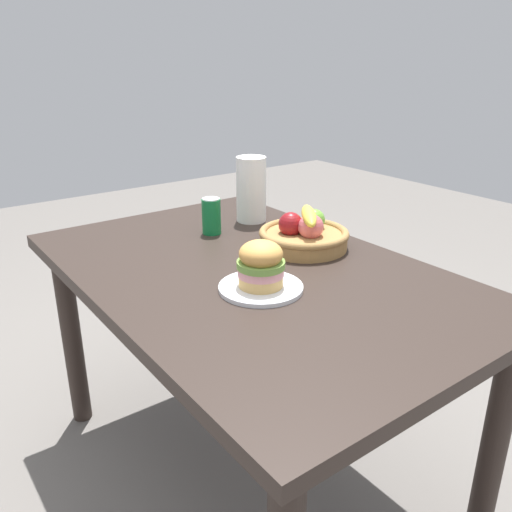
{
  "coord_description": "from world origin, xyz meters",
  "views": [
    {
      "loc": [
        1.15,
        -0.83,
        1.34
      ],
      "look_at": [
        0.06,
        -0.02,
        0.81
      ],
      "focal_mm": 36.74,
      "sensor_mm": 36.0,
      "label": 1
    }
  ],
  "objects_px": {
    "soda_can": "(211,216)",
    "paper_towel_roll": "(251,189)",
    "plate": "(261,288)",
    "sandwich": "(261,264)",
    "fruit_basket": "(304,234)"
  },
  "relations": [
    {
      "from": "sandwich",
      "to": "fruit_basket",
      "type": "relative_size",
      "value": 0.44
    },
    {
      "from": "soda_can",
      "to": "fruit_basket",
      "type": "relative_size",
      "value": 0.43
    },
    {
      "from": "sandwich",
      "to": "soda_can",
      "type": "relative_size",
      "value": 1.02
    },
    {
      "from": "plate",
      "to": "paper_towel_roll",
      "type": "distance_m",
      "value": 0.63
    },
    {
      "from": "sandwich",
      "to": "soda_can",
      "type": "distance_m",
      "value": 0.5
    },
    {
      "from": "soda_can",
      "to": "paper_towel_roll",
      "type": "bearing_deg",
      "value": 100.88
    },
    {
      "from": "soda_can",
      "to": "paper_towel_roll",
      "type": "relative_size",
      "value": 0.53
    },
    {
      "from": "plate",
      "to": "paper_towel_roll",
      "type": "height_order",
      "value": "paper_towel_roll"
    },
    {
      "from": "fruit_basket",
      "to": "paper_towel_roll",
      "type": "bearing_deg",
      "value": 173.95
    },
    {
      "from": "plate",
      "to": "paper_towel_roll",
      "type": "bearing_deg",
      "value": 146.31
    },
    {
      "from": "fruit_basket",
      "to": "paper_towel_roll",
      "type": "height_order",
      "value": "paper_towel_roll"
    },
    {
      "from": "plate",
      "to": "soda_can",
      "type": "bearing_deg",
      "value": 163.12
    },
    {
      "from": "sandwich",
      "to": "paper_towel_roll",
      "type": "distance_m",
      "value": 0.62
    },
    {
      "from": "sandwich",
      "to": "fruit_basket",
      "type": "distance_m",
      "value": 0.36
    },
    {
      "from": "soda_can",
      "to": "paper_towel_roll",
      "type": "distance_m",
      "value": 0.21
    }
  ]
}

